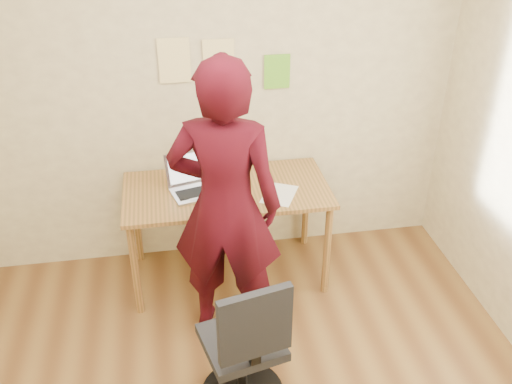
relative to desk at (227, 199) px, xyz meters
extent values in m
cube|color=beige|center=(-0.06, 0.39, 0.70)|extent=(3.50, 0.04, 2.70)
cube|color=#A16F37|center=(0.00, 0.00, 0.07)|extent=(1.40, 0.70, 0.03)
cylinder|color=#A16F37|center=(-0.65, -0.30, -0.30)|extent=(0.05, 0.05, 0.71)
cylinder|color=#A16F37|center=(0.65, -0.30, -0.30)|extent=(0.05, 0.05, 0.71)
cylinder|color=#A16F37|center=(-0.65, 0.30, -0.30)|extent=(0.05, 0.05, 0.71)
cylinder|color=#A16F37|center=(0.65, 0.30, -0.30)|extent=(0.05, 0.05, 0.71)
cube|color=silver|center=(-0.20, -0.03, 0.09)|extent=(0.38, 0.31, 0.02)
cube|color=black|center=(-0.20, -0.03, 0.10)|extent=(0.30, 0.19, 0.00)
cube|color=silver|center=(-0.24, 0.11, 0.21)|extent=(0.34, 0.15, 0.23)
cube|color=white|center=(-0.24, 0.11, 0.21)|extent=(0.30, 0.12, 0.19)
cube|color=white|center=(0.34, -0.14, 0.09)|extent=(0.30, 0.34, 0.00)
cube|color=black|center=(0.26, -0.21, 0.09)|extent=(0.07, 0.12, 0.01)
cube|color=#3F4C59|center=(0.26, -0.21, 0.10)|extent=(0.06, 0.10, 0.00)
cube|color=#FFE898|center=(-0.28, 0.36, 0.88)|extent=(0.21, 0.00, 0.30)
cube|color=#FFE898|center=(0.01, 0.36, 0.86)|extent=(0.21, 0.00, 0.30)
cube|color=#66BC2A|center=(0.41, 0.36, 0.77)|extent=(0.18, 0.00, 0.24)
cube|color=black|center=(-0.06, -1.12, -0.23)|extent=(0.48, 0.48, 0.06)
cube|color=black|center=(-0.02, -1.30, 0.06)|extent=(0.39, 0.13, 0.40)
cube|color=black|center=(-0.02, -1.30, -0.14)|extent=(0.06, 0.05, 0.11)
cylinder|color=black|center=(-0.06, -1.12, -0.45)|extent=(0.06, 0.06, 0.40)
imported|color=#390710|center=(-0.07, -0.52, 0.27)|extent=(0.77, 0.62, 1.84)
camera|label=1|loc=(-0.36, -3.34, 2.05)|focal=40.00mm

